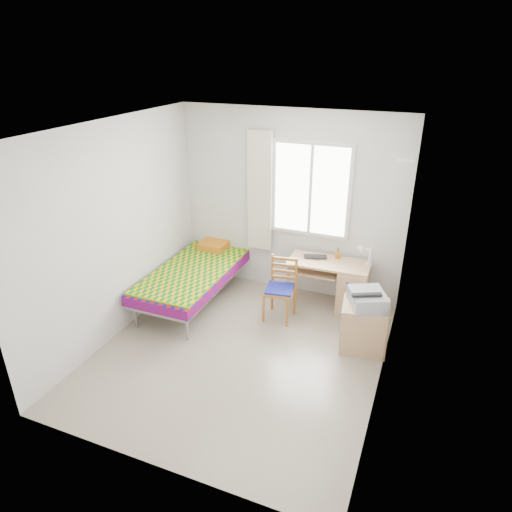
# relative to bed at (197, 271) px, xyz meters

# --- Properties ---
(floor) EXTENTS (3.50, 3.50, 0.00)m
(floor) POSITION_rel_bed_xyz_m (1.08, -0.96, -0.42)
(floor) COLOR #BCAD93
(floor) RESTS_ON ground
(ceiling) EXTENTS (3.50, 3.50, 0.00)m
(ceiling) POSITION_rel_bed_xyz_m (1.08, -0.96, 2.18)
(ceiling) COLOR white
(ceiling) RESTS_ON wall_back
(wall_back) EXTENTS (3.20, 0.00, 3.20)m
(wall_back) POSITION_rel_bed_xyz_m (1.08, 0.79, 0.88)
(wall_back) COLOR silver
(wall_back) RESTS_ON ground
(wall_left) EXTENTS (0.00, 3.50, 3.50)m
(wall_left) POSITION_rel_bed_xyz_m (-0.52, -0.96, 0.88)
(wall_left) COLOR silver
(wall_left) RESTS_ON ground
(wall_right) EXTENTS (0.00, 3.50, 3.50)m
(wall_right) POSITION_rel_bed_xyz_m (2.68, -0.96, 0.88)
(wall_right) COLOR silver
(wall_right) RESTS_ON ground
(window) EXTENTS (1.10, 0.04, 1.30)m
(window) POSITION_rel_bed_xyz_m (1.38, 0.77, 1.13)
(window) COLOR white
(window) RESTS_ON wall_back
(curtain) EXTENTS (0.35, 0.05, 1.70)m
(curtain) POSITION_rel_bed_xyz_m (0.66, 0.72, 1.03)
(curtain) COLOR beige
(curtain) RESTS_ON wall_back
(floating_shelf) EXTENTS (0.20, 0.32, 0.03)m
(floating_shelf) POSITION_rel_bed_xyz_m (2.57, 0.44, 1.73)
(floating_shelf) COLOR white
(floating_shelf) RESTS_ON wall_right
(bed) EXTENTS (0.96, 2.02, 0.87)m
(bed) POSITION_rel_bed_xyz_m (0.00, 0.00, 0.00)
(bed) COLOR #93979B
(bed) RESTS_ON floor
(desk) EXTENTS (1.10, 0.53, 0.68)m
(desk) POSITION_rel_bed_xyz_m (2.04, 0.48, -0.05)
(desk) COLOR tan
(desk) RESTS_ON floor
(chair) EXTENTS (0.41, 0.41, 0.84)m
(chair) POSITION_rel_bed_xyz_m (1.27, -0.02, 0.05)
(chair) COLOR #A3641F
(chair) RESTS_ON floor
(cabinet) EXTENTS (0.60, 0.55, 0.58)m
(cabinet) POSITION_rel_bed_xyz_m (2.40, -0.30, -0.13)
(cabinet) COLOR tan
(cabinet) RESTS_ON floor
(printer) EXTENTS (0.53, 0.55, 0.19)m
(printer) POSITION_rel_bed_xyz_m (2.41, -0.32, 0.25)
(printer) COLOR #9D9EA4
(printer) RESTS_ON cabinet
(laptop) EXTENTS (0.36, 0.29, 0.03)m
(laptop) POSITION_rel_bed_xyz_m (1.57, 0.50, 0.26)
(laptop) COLOR black
(laptop) RESTS_ON desk
(pen_cup) EXTENTS (0.09, 0.09, 0.09)m
(pen_cup) POSITION_rel_bed_xyz_m (1.84, 0.64, 0.30)
(pen_cup) COLOR orange
(pen_cup) RESTS_ON desk
(task_lamp) EXTENTS (0.21, 0.30, 0.34)m
(task_lamp) POSITION_rel_bed_xyz_m (2.21, 0.45, 0.46)
(task_lamp) COLOR white
(task_lamp) RESTS_ON desk
(book) EXTENTS (0.17, 0.22, 0.01)m
(book) POSITION_rel_bed_xyz_m (1.60, 0.50, 0.17)
(book) COLOR gray
(book) RESTS_ON desk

